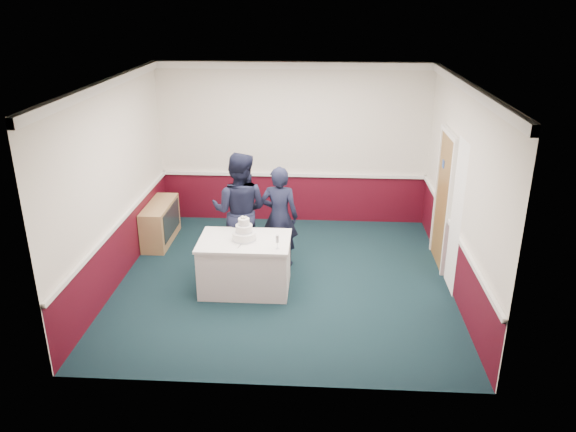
# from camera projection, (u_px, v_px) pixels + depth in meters

# --- Properties ---
(ground) EXTENTS (5.00, 5.00, 0.00)m
(ground) POSITION_uv_depth(u_px,v_px,m) (284.00, 280.00, 8.62)
(ground) COLOR black
(ground) RESTS_ON ground
(room_shell) EXTENTS (5.00, 5.00, 3.00)m
(room_shell) POSITION_uv_depth(u_px,v_px,m) (292.00, 145.00, 8.46)
(room_shell) COLOR silver
(room_shell) RESTS_ON ground
(sideboard) EXTENTS (0.41, 1.20, 0.70)m
(sideboard) POSITION_uv_depth(u_px,v_px,m) (160.00, 223.00, 9.86)
(sideboard) COLOR #AB8453
(sideboard) RESTS_ON ground
(cake_table) EXTENTS (1.32, 0.92, 0.79)m
(cake_table) POSITION_uv_depth(u_px,v_px,m) (245.00, 264.00, 8.24)
(cake_table) COLOR white
(cake_table) RESTS_ON ground
(wedding_cake) EXTENTS (0.35, 0.35, 0.36)m
(wedding_cake) POSITION_uv_depth(u_px,v_px,m) (244.00, 233.00, 8.06)
(wedding_cake) COLOR white
(wedding_cake) RESTS_ON cake_table
(cake_knife) EXTENTS (0.06, 0.22, 0.00)m
(cake_knife) POSITION_uv_depth(u_px,v_px,m) (240.00, 245.00, 7.92)
(cake_knife) COLOR silver
(cake_knife) RESTS_ON cake_table
(champagne_flute) EXTENTS (0.05, 0.05, 0.21)m
(champagne_flute) POSITION_uv_depth(u_px,v_px,m) (277.00, 240.00, 7.76)
(champagne_flute) COLOR silver
(champagne_flute) RESTS_ON cake_table
(person_man) EXTENTS (1.00, 0.83, 1.88)m
(person_man) POSITION_uv_depth(u_px,v_px,m) (240.00, 211.00, 8.76)
(person_man) COLOR black
(person_man) RESTS_ON ground
(person_woman) EXTENTS (0.63, 0.45, 1.65)m
(person_woman) POSITION_uv_depth(u_px,v_px,m) (279.00, 217.00, 8.85)
(person_woman) COLOR black
(person_woman) RESTS_ON ground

